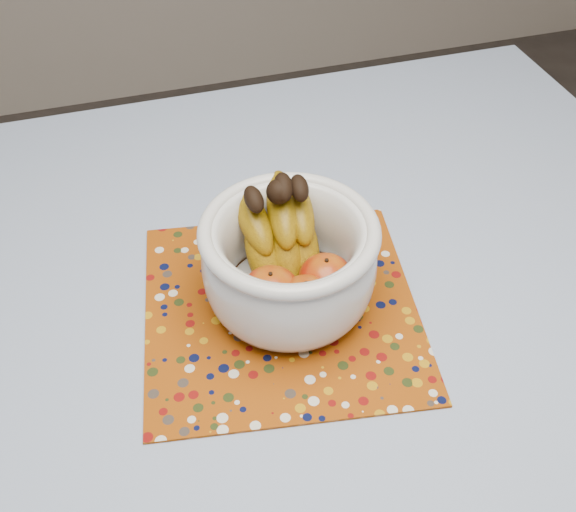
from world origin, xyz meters
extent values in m
cube|color=brown|center=(0.00, 0.00, 0.73)|extent=(1.20, 1.20, 0.04)
cylinder|color=brown|center=(0.53, 0.53, 0.35)|extent=(0.06, 0.06, 0.71)
cylinder|color=brown|center=(0.75, 0.32, 0.24)|extent=(0.04, 0.04, 0.47)
cube|color=#647EA7|center=(0.00, 0.00, 0.76)|extent=(1.32, 1.32, 0.01)
cube|color=#893907|center=(-0.01, 0.10, 0.76)|extent=(0.40, 0.40, 0.00)
cylinder|color=silver|center=(0.00, 0.11, 0.77)|extent=(0.11, 0.11, 0.01)
cylinder|color=silver|center=(0.00, 0.11, 0.78)|extent=(0.16, 0.16, 0.01)
torus|color=silver|center=(0.00, 0.11, 0.89)|extent=(0.22, 0.22, 0.02)
ellipsoid|color=maroon|center=(-0.03, 0.08, 0.82)|extent=(0.07, 0.07, 0.07)
ellipsoid|color=maroon|center=(0.04, 0.08, 0.82)|extent=(0.07, 0.07, 0.06)
ellipsoid|color=maroon|center=(0.01, 0.05, 0.82)|extent=(0.07, 0.07, 0.06)
sphere|color=black|center=(0.01, 0.16, 0.91)|extent=(0.03, 0.03, 0.03)
camera|label=1|loc=(-0.17, -0.46, 1.42)|focal=42.00mm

